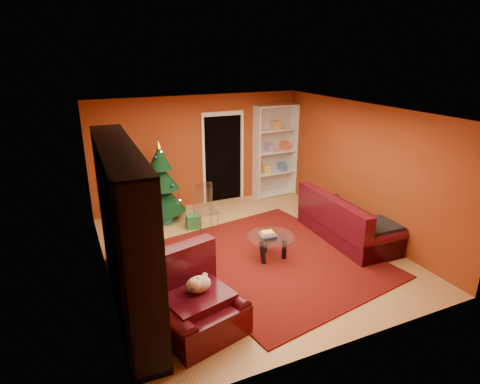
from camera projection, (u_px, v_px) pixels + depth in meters
name	position (u px, v px, depth m)	size (l,w,h in m)	color
floor	(249.00, 253.00, 7.48)	(5.00, 5.50, 0.05)	#AA8246
ceiling	(250.00, 109.00, 6.59)	(5.00, 5.50, 0.05)	silver
wall_back	(199.00, 151.00, 9.42)	(5.00, 0.05, 2.60)	maroon
wall_left	(99.00, 207.00, 6.06)	(0.05, 5.50, 2.60)	maroon
wall_right	(363.00, 169.00, 8.02)	(0.05, 5.50, 2.60)	maroon
doorway	(223.00, 159.00, 9.70)	(1.06, 0.60, 2.16)	black
rug	(274.00, 258.00, 7.21)	(3.11, 3.62, 0.02)	#550F0C
media_unit	(125.00, 231.00, 5.52)	(0.48, 3.14, 2.40)	black
christmas_tree	(161.00, 182.00, 8.60)	(1.00, 1.00, 1.79)	black
gift_box_teal	(165.00, 216.00, 8.69)	(0.30, 0.30, 0.30)	#1D7B7D
gift_box_green	(193.00, 221.00, 8.45)	(0.29, 0.29, 0.29)	#29793A
gift_box_red	(180.00, 210.00, 9.14)	(0.20, 0.20, 0.20)	maroon
white_bookshelf	(275.00, 151.00, 10.05)	(1.09, 0.39, 2.36)	white
armchair	(198.00, 301.00, 5.25)	(1.13, 1.13, 0.88)	#350710
dog	(199.00, 284.00, 5.24)	(0.40, 0.30, 0.29)	beige
sofa	(348.00, 217.00, 7.85)	(2.16, 0.97, 0.93)	#350710
coffee_table	(271.00, 247.00, 7.15)	(0.86, 0.86, 0.54)	gray
acrylic_chair	(206.00, 211.00, 8.19)	(0.45, 0.50, 0.89)	#66605B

